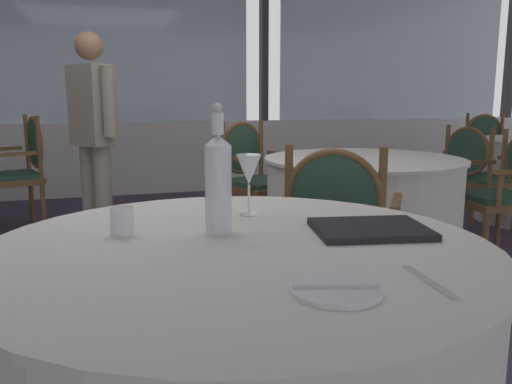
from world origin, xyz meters
The scene contains 18 objects.
ground_plane centered at (0.00, 0.00, 0.00)m, with size 15.20×15.20×0.00m, color #47384C.
window_wall_far centered at (0.00, 3.61, 1.17)m, with size 11.69×0.14×2.95m.
foreground_table centered at (0.18, -1.44, 0.38)m, with size 1.37×1.37×0.76m.
side_plate centered at (0.28, -1.84, 0.77)m, with size 0.19×0.19×0.01m, color white.
butter_knife centered at (0.28, -1.84, 0.77)m, with size 0.17×0.02×0.00m, color silver.
dinner_fork centered at (0.49, -1.84, 0.77)m, with size 0.21×0.02×0.00m, color silver.
water_bottle centered at (0.16, -1.32, 0.92)m, with size 0.08×0.08×0.37m.
wine_glass centered at (0.30, -1.12, 0.91)m, with size 0.08×0.08×0.20m.
water_tumbler centered at (-0.11, -1.26, 0.80)m, with size 0.06×0.06×0.08m, color white.
menu_book centered at (0.58, -1.44, 0.77)m, with size 0.32×0.25×0.02m, color black.
dining_chair_0_0 centered at (-0.80, 2.05, 0.58)m, with size 0.59×0.63×0.99m.
background_table_1 centered at (1.46, 0.24, 0.38)m, with size 1.27×1.27×0.76m.
dining_chair_1_0 centered at (1.00, 1.20, 0.57)m, with size 0.64×0.61×0.96m.
dining_chair_1_1 centered at (0.86, -0.63, 0.55)m, with size 0.66×0.64×0.94m.
dining_chair_1_2 centered at (2.51, 0.17, 0.54)m, with size 0.50×0.56×0.92m.
dining_chair_2_0 centered at (2.80, 0.82, 0.55)m, with size 0.57×0.62×0.92m.
dining_chair_2_2 centered at (3.97, 2.07, 0.56)m, with size 0.61×0.56×0.97m.
diner_person_0 centered at (-0.19, 1.38, 0.91)m, with size 0.36×0.46×1.61m.
Camera 1 is at (-0.16, -2.75, 1.15)m, focal length 36.90 mm.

